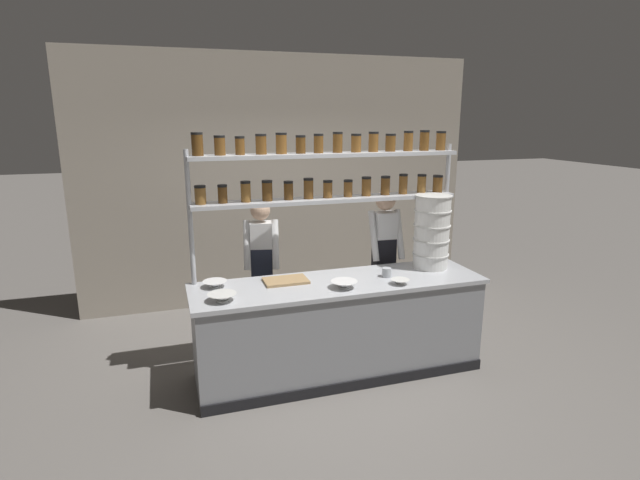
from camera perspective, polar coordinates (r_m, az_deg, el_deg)
The scene contains 13 objects.
ground_plane at distance 5.00m, azimuth 2.12°, elevation -14.78°, with size 40.00×40.00×0.00m, color slate.
back_wall at distance 6.54m, azimuth -4.34°, elevation 6.72°, with size 5.13×0.12×3.17m, color #9E9384.
prep_counter at distance 4.79m, azimuth 2.18°, elevation -9.97°, with size 2.73×0.76×0.92m.
spice_shelf_unit at distance 4.73m, azimuth 0.98°, elevation 7.03°, with size 2.61×0.28×2.27m.
chef_left at distance 5.23m, azimuth -6.66°, elevation -2.89°, with size 0.40×0.32×1.58m.
chef_center at distance 5.41m, azimuth 7.32°, elevation -1.74°, with size 0.37×0.30×1.65m.
container_stack at distance 5.07m, azimuth 12.64°, elevation 0.93°, with size 0.37×0.37×0.74m.
cutting_board at distance 4.62m, azimuth -3.93°, elevation -4.65°, with size 0.40×0.26×0.02m.
prep_bowl_near_left at distance 4.56m, azimuth -11.91°, elevation -4.97°, with size 0.22×0.22×0.06m.
prep_bowl_center_front at distance 4.60m, azimuth 9.14°, elevation -4.75°, with size 0.17×0.17×0.05m.
prep_bowl_center_back at distance 4.45m, azimuth 2.78°, elevation -5.11°, with size 0.24×0.24×0.07m.
prep_bowl_near_right at distance 4.21m, azimuth -11.12°, elevation -6.46°, with size 0.24×0.24×0.07m.
serving_cup_front at distance 4.78m, azimuth 7.62°, elevation -3.68°, with size 0.09×0.09×0.09m.
Camera 1 is at (-1.51, -4.12, 2.40)m, focal length 28.00 mm.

